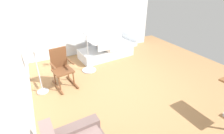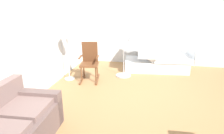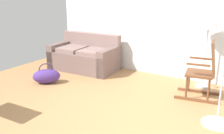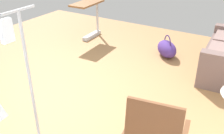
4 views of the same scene
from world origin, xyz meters
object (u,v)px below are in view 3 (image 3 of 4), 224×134
object	(u,v)px
iv_pole	(219,109)
rocking_chair	(204,71)
couch	(84,57)
floor_lamp	(209,26)
duffel_bag	(46,76)

from	to	relation	value
iv_pole	rocking_chair	bearing A→B (deg)	116.09
couch	rocking_chair	bearing A→B (deg)	-5.35
rocking_chair	couch	bearing A→B (deg)	174.65
iv_pole	floor_lamp	bearing A→B (deg)	110.93
floor_lamp	duffel_bag	size ratio (longest dim) A/B	2.35
duffel_bag	iv_pole	distance (m)	3.37
rocking_chair	iv_pole	xyz separation A→B (m)	(0.43, -0.89, -0.25)
floor_lamp	couch	bearing A→B (deg)	-173.82
rocking_chair	duffel_bag	world-z (taller)	rocking_chair
couch	floor_lamp	world-z (taller)	floor_lamp
couch	rocking_chair	distance (m)	2.89
couch	iv_pole	distance (m)	3.50
couch	iv_pole	size ratio (longest dim) A/B	0.97
duffel_bag	iv_pole	world-z (taller)	iv_pole
couch	duffel_bag	distance (m)	1.22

